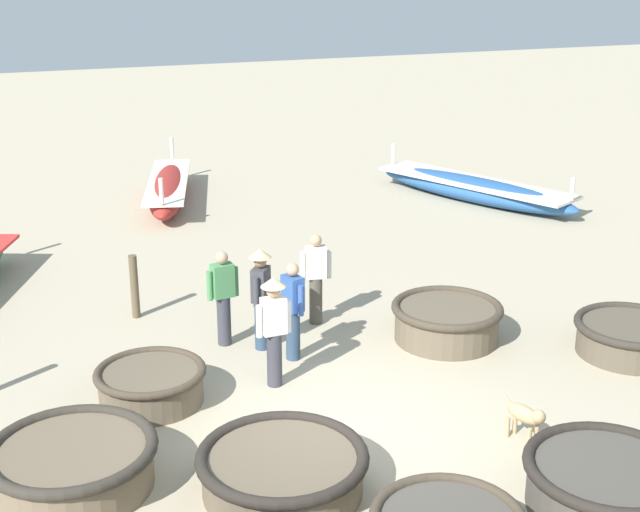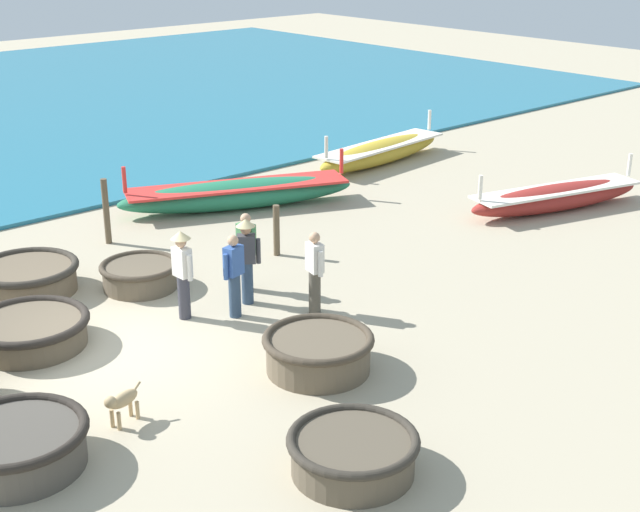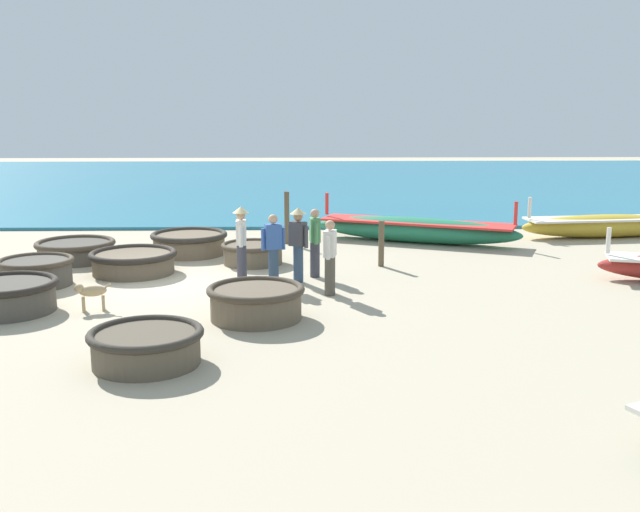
{
  "view_description": "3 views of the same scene",
  "coord_description": "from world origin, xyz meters",
  "views": [
    {
      "loc": [
        -3.9,
        -9.32,
        5.99
      ],
      "look_at": [
        1.22,
        3.69,
        1.19
      ],
      "focal_mm": 50.0,
      "sensor_mm": 36.0,
      "label": 1
    },
    {
      "loc": [
        12.43,
        -6.14,
        6.83
      ],
      "look_at": [
        0.65,
        4.27,
        0.83
      ],
      "focal_mm": 50.0,
      "sensor_mm": 36.0,
      "label": 2
    },
    {
      "loc": [
        16.16,
        3.11,
        3.87
      ],
      "look_at": [
        0.73,
        3.51,
        0.74
      ],
      "focal_mm": 42.0,
      "sensor_mm": 36.0,
      "label": 3
    }
  ],
  "objects": [
    {
      "name": "mooring_post_mid_beach",
      "position": [
        -1.65,
        5.06,
        0.56
      ],
      "size": [
        0.14,
        0.14,
        1.12
      ],
      "primitive_type": "cylinder",
      "color": "brown",
      "rests_on": "ground"
    },
    {
      "name": "coracle_tilted",
      "position": [
        -3.28,
        0.16,
        0.32
      ],
      "size": [
        2.01,
        2.01,
        0.59
      ],
      "color": "brown",
      "rests_on": "ground"
    },
    {
      "name": "fisherman_with_hat",
      "position": [
        -0.24,
        1.78,
        0.96
      ],
      "size": [
        0.53,
        0.36,
        1.67
      ],
      "color": "#383842",
      "rests_on": "ground"
    },
    {
      "name": "coracle_nearest",
      "position": [
        -2.02,
        1.92,
        0.28
      ],
      "size": [
        1.56,
        1.56,
        0.52
      ],
      "color": "brown",
      "rests_on": "ground"
    },
    {
      "name": "fisherman_hauling",
      "position": [
        -0.53,
        3.43,
        0.84
      ],
      "size": [
        0.53,
        0.26,
        1.57
      ],
      "color": "#383842",
      "rests_on": "ground"
    },
    {
      "name": "dog",
      "position": [
        2.23,
        -0.91,
        0.37
      ],
      "size": [
        0.33,
        0.67,
        0.55
      ],
      "color": "tan",
      "rests_on": "ground"
    },
    {
      "name": "mooring_post_shoreline",
      "position": [
        -4.73,
        2.71,
        0.74
      ],
      "size": [
        0.14,
        0.14,
        1.49
      ],
      "primitive_type": "cylinder",
      "color": "brown",
      "rests_on": "ground"
    },
    {
      "name": "coracle_front_right",
      "position": [
        5.27,
        0.76,
        0.3
      ],
      "size": [
        1.76,
        1.76,
        0.55
      ],
      "color": "brown",
      "rests_on": "ground"
    },
    {
      "name": "long_boat_white_hull",
      "position": [
        0.48,
        12.23,
        0.34
      ],
      "size": [
        2.23,
        5.11,
        1.18
      ],
      "color": "maroon",
      "rests_on": "ground"
    },
    {
      "name": "coracle_far_right",
      "position": [
        2.26,
        -2.48,
        0.33
      ],
      "size": [
        1.91,
        1.91,
        0.61
      ],
      "color": "#4C473F",
      "rests_on": "ground"
    },
    {
      "name": "ground_plane",
      "position": [
        0.0,
        0.0,
        0.0
      ],
      "size": [
        80.0,
        80.0,
        0.0
      ],
      "primitive_type": "plane",
      "color": "tan"
    },
    {
      "name": "coracle_center",
      "position": [
        -1.02,
        -0.81,
        0.29
      ],
      "size": [
        2.03,
        2.03,
        0.53
      ],
      "color": "brown",
      "rests_on": "ground"
    },
    {
      "name": "long_boat_green_hull",
      "position": [
        -4.88,
        6.41,
        0.37
      ],
      "size": [
        3.33,
        5.93,
        1.3
      ],
      "color": "#237551",
      "rests_on": "ground"
    },
    {
      "name": "long_boat_ochre_hull",
      "position": [
        -5.59,
        12.17,
        0.36
      ],
      "size": [
        1.56,
        5.28,
        1.23
      ],
      "color": "gold",
      "rests_on": "ground"
    },
    {
      "name": "fisherman_standing_right",
      "position": [
        -0.03,
        3.05,
        0.96
      ],
      "size": [
        0.38,
        0.44,
        1.67
      ],
      "color": "#2D425B",
      "rests_on": "ground"
    },
    {
      "name": "fisherman_by_coracle",
      "position": [
        0.31,
        2.51,
        0.84
      ],
      "size": [
        0.3,
        0.52,
        1.57
      ],
      "color": "#2D425B",
      "rests_on": "ground"
    },
    {
      "name": "fisherman_standing_left",
      "position": [
        1.15,
        3.7,
        0.84
      ],
      "size": [
        0.52,
        0.29,
        1.57
      ],
      "color": "#4C473D",
      "rests_on": "ground"
    },
    {
      "name": "coracle_front_left",
      "position": [
        2.86,
        2.28,
        0.34
      ],
      "size": [
        1.8,
        1.8,
        0.62
      ],
      "color": "brown",
      "rests_on": "ground"
    }
  ]
}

